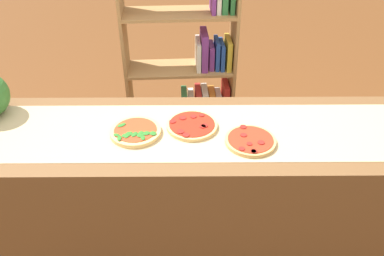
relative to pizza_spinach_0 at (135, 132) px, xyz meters
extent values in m
plane|color=brown|center=(0.28, 0.02, -0.90)|extent=(12.00, 12.00, 0.00)
cube|color=brown|center=(0.28, 0.02, -0.46)|extent=(2.44, 0.66, 0.88)
cube|color=tan|center=(0.28, 0.02, -0.01)|extent=(2.31, 0.48, 0.00)
cylinder|color=#DBB26B|center=(0.00, 0.00, 0.00)|extent=(0.25, 0.25, 0.02)
cylinder|color=red|center=(0.00, 0.00, 0.01)|extent=(0.21, 0.21, 0.00)
ellipsoid|color=#286B23|center=(0.09, -0.03, 0.01)|extent=(0.05, 0.05, 0.00)
ellipsoid|color=#286B23|center=(-0.03, -0.05, 0.01)|extent=(0.04, 0.05, 0.00)
ellipsoid|color=#286B23|center=(-0.08, -0.05, 0.01)|extent=(0.04, 0.03, 0.00)
ellipsoid|color=#286B23|center=(-0.07, -0.07, 0.01)|extent=(0.03, 0.04, 0.00)
ellipsoid|color=#286B23|center=(-0.04, -0.05, 0.01)|extent=(0.05, 0.05, 0.00)
ellipsoid|color=#286B23|center=(0.04, -0.07, 0.01)|extent=(0.03, 0.04, 0.00)
ellipsoid|color=#286B23|center=(-0.03, -0.04, 0.01)|extent=(0.05, 0.05, 0.00)
ellipsoid|color=#286B23|center=(0.06, -0.03, 0.01)|extent=(0.05, 0.05, 0.00)
ellipsoid|color=#286B23|center=(0.00, -0.04, 0.01)|extent=(0.04, 0.05, 0.00)
ellipsoid|color=#286B23|center=(-0.07, 0.04, 0.01)|extent=(0.05, 0.05, 0.00)
ellipsoid|color=#286B23|center=(0.03, -0.04, 0.01)|extent=(0.04, 0.05, 0.00)
ellipsoid|color=#286B23|center=(0.03, -0.05, 0.01)|extent=(0.04, 0.04, 0.00)
cylinder|color=#DBB26B|center=(0.28, 0.05, 0.00)|extent=(0.26, 0.26, 0.02)
cylinder|color=#AD2314|center=(0.28, 0.05, 0.01)|extent=(0.23, 0.23, 0.00)
cylinder|color=maroon|center=(0.34, 0.03, 0.01)|extent=(0.03, 0.03, 0.00)
cylinder|color=maroon|center=(0.33, 0.13, 0.01)|extent=(0.03, 0.03, 0.00)
cylinder|color=maroon|center=(0.18, 0.07, 0.01)|extent=(0.03, 0.03, 0.00)
cylinder|color=maroon|center=(0.29, 0.12, 0.01)|extent=(0.03, 0.03, 0.00)
cylinder|color=maroon|center=(0.33, 0.03, 0.01)|extent=(0.03, 0.03, 0.00)
cylinder|color=maroon|center=(0.23, 0.10, 0.01)|extent=(0.04, 0.04, 0.00)
cylinder|color=maroon|center=(0.22, -0.02, 0.01)|extent=(0.03, 0.03, 0.00)
cylinder|color=maroon|center=(0.25, -0.04, 0.01)|extent=(0.03, 0.03, 0.00)
cylinder|color=tan|center=(0.55, -0.08, 0.00)|extent=(0.24, 0.24, 0.02)
cylinder|color=red|center=(0.55, -0.08, 0.01)|extent=(0.22, 0.22, 0.00)
cylinder|color=maroon|center=(0.54, -0.12, 0.01)|extent=(0.03, 0.03, 0.00)
cylinder|color=maroon|center=(0.56, -0.17, 0.01)|extent=(0.03, 0.03, 0.00)
cylinder|color=maroon|center=(0.60, -0.11, 0.01)|extent=(0.03, 0.03, 0.00)
cylinder|color=maroon|center=(0.55, -0.17, 0.01)|extent=(0.03, 0.03, 0.00)
cylinder|color=maroon|center=(0.53, 0.02, 0.01)|extent=(0.03, 0.03, 0.00)
cylinder|color=maroon|center=(0.50, -0.15, 0.01)|extent=(0.03, 0.03, 0.00)
cylinder|color=maroon|center=(0.52, -0.05, 0.01)|extent=(0.03, 0.03, 0.00)
cube|color=#A87A47|center=(0.57, 0.92, -0.11)|extent=(0.03, 0.28, 1.57)
cube|color=#A87A47|center=(-0.16, 0.89, -0.11)|extent=(0.03, 0.28, 1.57)
cube|color=#A87A47|center=(0.20, 0.90, -0.89)|extent=(0.73, 0.31, 0.02)
cube|color=orange|center=(0.53, 0.92, -0.76)|extent=(0.04, 0.23, 0.23)
cube|color=orange|center=(0.48, 0.92, -0.76)|extent=(0.05, 0.22, 0.23)
cube|color=silver|center=(0.44, 0.92, -0.79)|extent=(0.04, 0.22, 0.18)
cube|color=#A87A47|center=(0.20, 0.90, -0.50)|extent=(0.73, 0.31, 0.02)
cube|color=#B22823|center=(0.53, 0.92, -0.36)|extent=(0.05, 0.22, 0.26)
cube|color=silver|center=(0.48, 0.92, -0.40)|extent=(0.05, 0.17, 0.17)
cube|color=orange|center=(0.43, 0.92, -0.40)|extent=(0.05, 0.19, 0.19)
cube|color=silver|center=(0.38, 0.91, -0.39)|extent=(0.05, 0.20, 0.21)
cube|color=#B22823|center=(0.33, 0.91, -0.39)|extent=(0.05, 0.22, 0.20)
cube|color=silver|center=(0.28, 0.91, -0.41)|extent=(0.05, 0.22, 0.16)
cube|color=#2D753D|center=(0.23, 0.91, -0.39)|extent=(0.05, 0.19, 0.19)
cube|color=#A87A47|center=(0.20, 0.90, -0.11)|extent=(0.73, 0.31, 0.02)
cube|color=gold|center=(0.53, 0.92, 0.00)|extent=(0.04, 0.21, 0.20)
cube|color=#234799|center=(0.49, 0.92, -0.01)|extent=(0.04, 0.19, 0.18)
cube|color=#234799|center=(0.45, 0.92, 0.00)|extent=(0.04, 0.18, 0.20)
cube|color=#753384|center=(0.41, 0.92, -0.02)|extent=(0.04, 0.16, 0.17)
cube|color=#753384|center=(0.37, 0.91, 0.03)|extent=(0.05, 0.21, 0.26)
cube|color=silver|center=(0.33, 0.91, 0.00)|extent=(0.04, 0.21, 0.20)
cube|color=#A87A47|center=(0.20, 0.90, 0.28)|extent=(0.73, 0.31, 0.02)
camera|label=1|loc=(0.27, -1.54, 1.11)|focal=36.14mm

